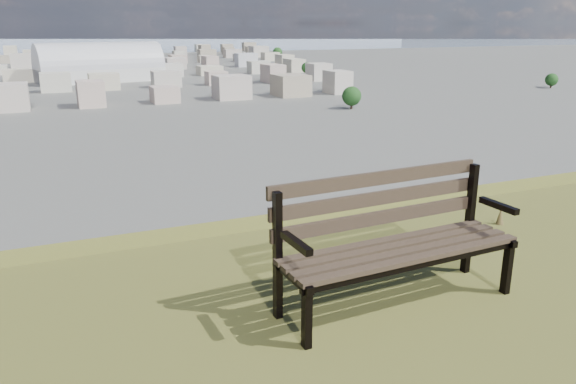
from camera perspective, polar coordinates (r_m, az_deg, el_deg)
name	(u,v)px	position (r m, az deg, el deg)	size (l,w,h in m)	color
park_bench	(393,233)	(4.06, 10.58, -4.11)	(1.79, 0.65, 0.92)	#413125
arena	(100,69)	(291.01, -18.54, 11.73)	(60.25, 32.98, 24.12)	silver
city_blocks	(45,62)	(396.01, -23.50, 12.03)	(395.00, 361.00, 7.00)	beige
bay_water	(41,43)	(901.27, -23.83, 13.68)	(2400.00, 700.00, 0.12)	#8EA3B5
far_hills	(7,24)	(1405.04, -26.63, 15.01)	(2050.00, 340.00, 60.00)	#8690A6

